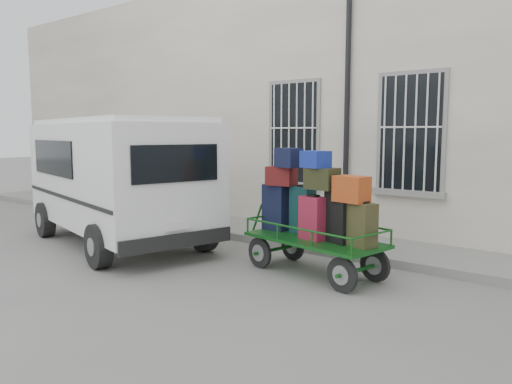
{
  "coord_description": "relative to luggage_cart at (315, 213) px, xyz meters",
  "views": [
    {
      "loc": [
        5.93,
        -6.44,
        2.25
      ],
      "look_at": [
        0.07,
        1.0,
        1.13
      ],
      "focal_mm": 35.0,
      "sensor_mm": 36.0,
      "label": 1
    }
  ],
  "objects": [
    {
      "name": "ground",
      "position": [
        -1.83,
        -0.26,
        -0.99
      ],
      "size": [
        80.0,
        80.0,
        0.0
      ],
      "primitive_type": "plane",
      "color": "slate",
      "rests_on": "ground"
    },
    {
      "name": "building",
      "position": [
        -1.83,
        5.23,
        2.01
      ],
      "size": [
        24.0,
        5.15,
        6.0
      ],
      "color": "#BEB4A2",
      "rests_on": "ground"
    },
    {
      "name": "sidewalk",
      "position": [
        -1.83,
        1.94,
        -0.91
      ],
      "size": [
        24.0,
        1.7,
        0.15
      ],
      "primitive_type": "cube",
      "color": "gray",
      "rests_on": "ground"
    },
    {
      "name": "luggage_cart",
      "position": [
        0.0,
        0.0,
        0.0
      ],
      "size": [
        2.72,
        1.42,
        2.01
      ],
      "rotation": [
        0.0,
        0.0,
        -0.18
      ],
      "color": "black",
      "rests_on": "ground"
    },
    {
      "name": "van",
      "position": [
        -4.32,
        -0.55,
        0.46
      ],
      "size": [
        5.36,
        3.26,
        2.53
      ],
      "rotation": [
        0.0,
        0.0,
        -0.25
      ],
      "color": "white",
      "rests_on": "ground"
    }
  ]
}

